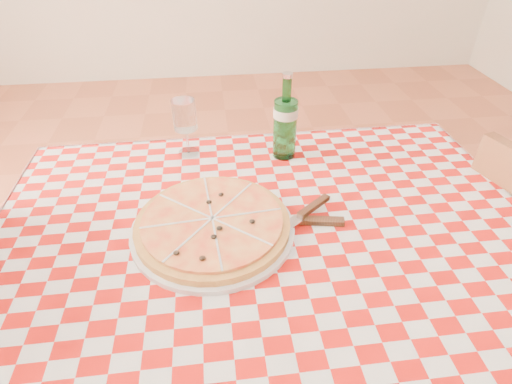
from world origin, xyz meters
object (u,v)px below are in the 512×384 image
pizza_plate (213,223)px  water_bottle (286,117)px  dining_table (267,256)px  wine_glass (186,128)px

pizza_plate → water_bottle: size_ratio=1.50×
dining_table → pizza_plate: 0.18m
dining_table → pizza_plate: bearing=179.5°
pizza_plate → water_bottle: 0.40m
water_bottle → pizza_plate: bearing=-125.5°
pizza_plate → water_bottle: water_bottle is taller
pizza_plate → wine_glass: bearing=99.6°
water_bottle → dining_table: bearing=-106.9°
wine_glass → water_bottle: bearing=-8.8°
dining_table → water_bottle: bearing=73.1°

